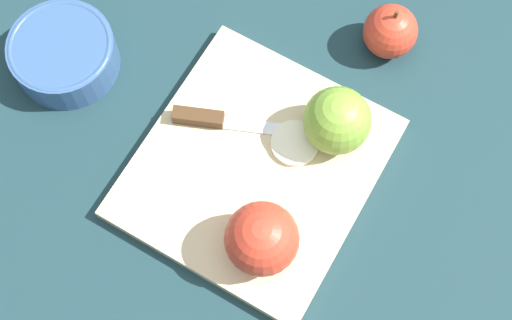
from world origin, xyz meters
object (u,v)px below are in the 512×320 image
apple_half_left (261,239)px  apple_half_right (337,121)px  apple_whole (390,31)px  knife (211,119)px  bowl (64,53)px

apple_half_left → apple_half_right: 0.17m
apple_half_left → apple_whole: size_ratio=1.04×
knife → apple_whole: apple_whole is taller
apple_half_left → knife: 0.18m
apple_half_right → apple_whole: size_ratio=1.00×
apple_half_right → apple_half_left: bearing=77.1°
apple_half_left → bowl: apple_half_left is taller
apple_half_left → knife: (0.12, 0.13, -0.04)m
apple_half_right → knife: size_ratio=0.51×
apple_half_right → bowl: apple_half_right is taller
apple_half_left → apple_half_right: bearing=-110.1°
apple_half_left → knife: bearing=-57.2°
knife → apple_whole: (0.22, -0.15, 0.01)m
apple_half_left → apple_whole: bearing=-109.0°
apple_half_left → apple_whole: 0.34m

